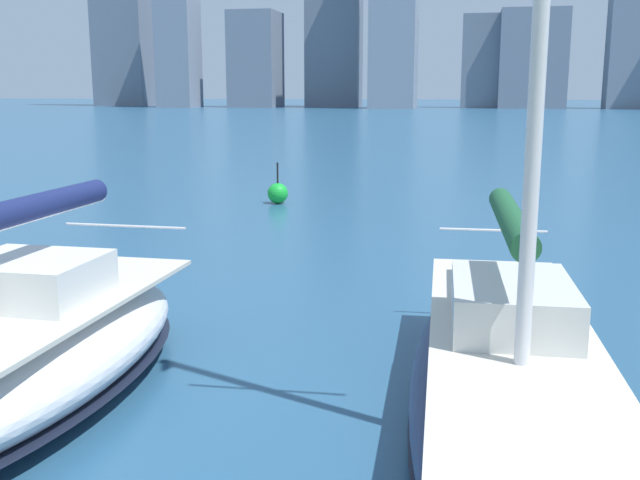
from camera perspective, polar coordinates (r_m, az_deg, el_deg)
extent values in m
cube|color=slate|center=(164.53, 15.89, 13.11)|extent=(13.50, 9.72, 19.92)
cube|color=slate|center=(165.41, 12.39, 13.13)|extent=(9.14, 6.88, 19.16)
cube|color=slate|center=(171.89, 1.10, 17.59)|extent=(11.49, 9.72, 44.73)
cube|color=slate|center=(168.65, -4.92, 13.52)|extent=(10.06, 11.20, 20.35)
cube|color=gray|center=(169.36, -10.80, 15.22)|extent=(7.73, 8.40, 31.40)
ellipsoid|color=navy|center=(8.86, 14.45, -10.94)|extent=(2.64, 9.28, 1.01)
ellipsoid|color=black|center=(8.97, 14.36, -12.59)|extent=(2.66, 9.32, 0.10)
cube|color=beige|center=(8.67, 14.63, -7.66)|extent=(2.19, 8.16, 0.06)
cube|color=silver|center=(9.11, 14.41, -4.72)|extent=(1.45, 2.07, 0.55)
cylinder|color=silver|center=(9.60, 14.29, 0.86)|extent=(0.26, 3.86, 0.12)
cylinder|color=#1E5633|center=(9.58, 14.32, 1.57)|extent=(0.45, 3.56, 0.32)
cylinder|color=silver|center=(12.55, 13.05, 0.73)|extent=(1.72, 0.10, 0.04)
ellipsoid|color=white|center=(10.06, -22.05, -8.34)|extent=(2.80, 6.77, 1.13)
ellipsoid|color=black|center=(10.16, -21.91, -10.00)|extent=(2.82, 6.80, 0.10)
cube|color=beige|center=(9.88, -22.30, -5.07)|extent=(2.30, 5.95, 0.06)
cube|color=silver|center=(10.13, -21.16, -2.80)|extent=(1.66, 1.50, 0.55)
cylinder|color=silver|center=(10.39, -19.97, 2.00)|extent=(0.15, 2.83, 0.12)
cylinder|color=navy|center=(10.38, -20.01, 2.65)|extent=(0.34, 2.61, 0.32)
cylinder|color=silver|center=(12.31, -14.63, 1.04)|extent=(2.05, 0.06, 0.04)
sphere|color=green|center=(25.55, -3.24, 3.57)|extent=(0.70, 0.70, 0.70)
cylinder|color=black|center=(25.46, -3.25, 5.13)|extent=(0.06, 0.06, 0.70)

